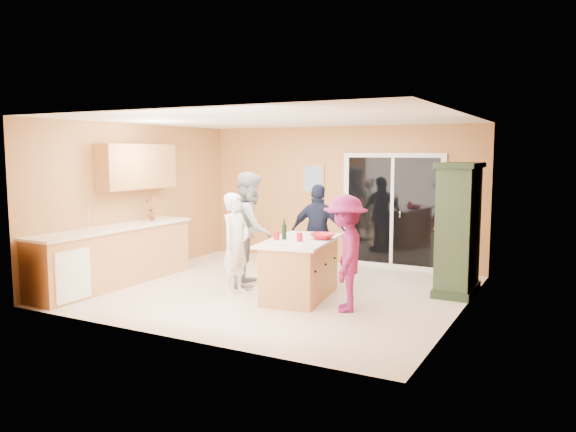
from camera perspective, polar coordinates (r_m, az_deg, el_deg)
The scene contains 22 objects.
floor at distance 8.72m, azimuth -1.19°, elevation -7.54°, with size 5.50×5.50×0.00m, color silver.
ceiling at distance 8.47m, azimuth -1.23°, elevation 9.78°, with size 5.50×5.00×0.10m, color white.
wall_back at distance 10.74m, azimuth 5.28°, elevation 2.13°, with size 5.50×0.10×2.60m, color tan.
wall_front at distance 6.44m, azimuth -12.07°, elevation -0.93°, with size 5.50×0.10×2.60m, color tan.
wall_left at distance 10.12m, azimuth -14.96°, elevation 1.66°, with size 0.10×5.00×2.60m, color tan.
wall_right at distance 7.56m, azimuth 17.33°, elevation 0.00°, with size 0.10×5.00×2.60m, color tan.
left_cabinet_run at distance 9.27m, azimuth -17.84°, elevation -4.09°, with size 0.65×3.05×1.24m.
upper_cabinets at distance 9.82m, azimuth -15.10°, elevation 4.88°, with size 0.35×1.60×0.75m, color tan.
sliding_door at distance 10.38m, azimuth 10.55°, elevation 0.50°, with size 1.90×0.07×2.10m.
framed_picture at distance 10.93m, azimuth 2.58°, elevation 3.80°, with size 0.46×0.04×0.56m.
kitchen_island at distance 8.23m, azimuth 1.26°, elevation -5.52°, with size 1.12×1.74×0.86m.
green_hutch at distance 8.74m, azimuth 16.92°, elevation -1.40°, with size 0.56×1.07×1.97m.
woman_white at distance 8.36m, azimuth -5.34°, elevation -2.86°, with size 0.55×0.36×1.52m, color silver.
woman_grey at distance 8.96m, azimuth -3.82°, elevation -1.29°, with size 0.88×0.68×1.81m, color gray.
woman_navy at distance 9.15m, azimuth 3.13°, elevation -1.77°, with size 0.94×0.39×1.60m, color #181834.
woman_magenta at distance 7.51m, azimuth 5.83°, elevation -3.77°, with size 1.01×0.58×1.56m, color #8D1E60.
serving_bowl at distance 8.17m, azimuth 3.57°, elevation -2.06°, with size 0.34×0.34×0.08m, color #B2131F.
tulip_vase at distance 9.92m, azimuth -13.72°, elevation 0.74°, with size 0.22×0.15×0.42m, color red.
tumbler_near at distance 7.94m, azimuth 1.18°, elevation -2.17°, with size 0.09×0.09×0.12m, color #B2131F.
tumbler_far at distance 8.08m, azimuth -1.19°, elevation -2.03°, with size 0.08×0.08×0.12m, color #B2131F.
wine_bottle at distance 8.13m, azimuth -0.39°, elevation -1.60°, with size 0.07×0.07×0.29m.
white_plate at distance 7.64m, azimuth -0.88°, elevation -2.92°, with size 0.20×0.20×0.01m, color silver.
Camera 1 is at (4.11, -7.39, 2.12)m, focal length 35.00 mm.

